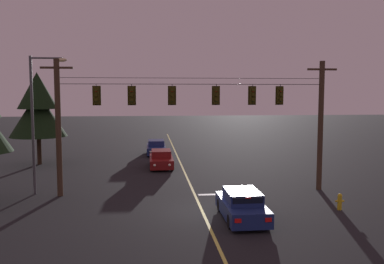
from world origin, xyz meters
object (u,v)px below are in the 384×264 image
(car_oncoming_lead, at_px, (161,159))
(fire_hydrant, at_px, (340,201))
(traffic_light_leftmost, at_px, (96,95))
(traffic_light_centre, at_px, (172,95))
(traffic_light_rightmost, at_px, (253,95))
(car_oncoming_trailing, at_px, (156,148))
(street_lamp_corner, at_px, (38,112))
(traffic_light_far_right, at_px, (280,95))
(traffic_light_right_inner, at_px, (216,95))
(traffic_light_left_inner, at_px, (132,95))
(car_waiting_near_lane, at_px, (242,206))
(tree_verge_near, at_px, (38,108))

(car_oncoming_lead, height_order, fire_hydrant, car_oncoming_lead)
(traffic_light_leftmost, xyz_separation_m, traffic_light_centre, (4.32, 0.00, 0.00))
(traffic_light_leftmost, xyz_separation_m, traffic_light_rightmost, (9.09, 0.00, 0.00))
(car_oncoming_trailing, xyz_separation_m, street_lamp_corner, (-7.03, -15.22, 4.17))
(traffic_light_far_right, relative_size, fire_hydrant, 1.45)
(traffic_light_far_right, bearing_deg, traffic_light_right_inner, 180.00)
(traffic_light_far_right, bearing_deg, traffic_light_left_inner, 180.00)
(traffic_light_leftmost, distance_m, traffic_light_rightmost, 9.09)
(traffic_light_rightmost, xyz_separation_m, traffic_light_far_right, (1.68, 0.00, 0.00))
(traffic_light_centre, bearing_deg, fire_hydrant, -28.13)
(traffic_light_right_inner, distance_m, car_oncoming_lead, 10.48)
(traffic_light_rightmost, height_order, street_lamp_corner, street_lamp_corner)
(traffic_light_leftmost, xyz_separation_m, car_waiting_near_lane, (7.25, -5.42, -5.12))
(traffic_light_leftmost, height_order, traffic_light_far_right, same)
(traffic_light_centre, xyz_separation_m, car_oncoming_trailing, (-0.69, 15.80, -5.12))
(traffic_light_rightmost, relative_size, fire_hydrant, 1.45)
(car_waiting_near_lane, xyz_separation_m, tree_verge_near, (-13.40, 16.58, 4.07))
(traffic_light_far_right, height_order, car_oncoming_lead, traffic_light_far_right)
(car_oncoming_trailing, height_order, street_lamp_corner, street_lamp_corner)
(car_oncoming_trailing, relative_size, fire_hydrant, 5.26)
(traffic_light_leftmost, bearing_deg, car_oncoming_trailing, 77.08)
(traffic_light_rightmost, distance_m, car_oncoming_lead, 11.30)
(car_oncoming_trailing, xyz_separation_m, fire_hydrant, (8.91, -20.20, -0.21))
(traffic_light_leftmost, bearing_deg, traffic_light_right_inner, 0.00)
(traffic_light_right_inner, xyz_separation_m, car_waiting_near_lane, (0.35, -5.42, -5.12))
(traffic_light_leftmost, height_order, car_waiting_near_lane, traffic_light_leftmost)
(traffic_light_far_right, bearing_deg, traffic_light_leftmost, 180.00)
(traffic_light_left_inner, distance_m, car_waiting_near_lane, 9.13)
(traffic_light_centre, relative_size, tree_verge_near, 0.16)
(tree_verge_near, bearing_deg, traffic_light_centre, -46.83)
(car_waiting_near_lane, relative_size, car_oncoming_trailing, 0.98)
(traffic_light_far_right, distance_m, car_oncoming_trailing, 18.08)
(traffic_light_left_inner, xyz_separation_m, traffic_light_rightmost, (7.09, 0.00, 0.00))
(traffic_light_far_right, xyz_separation_m, car_oncoming_lead, (-6.86, 8.64, -5.12))
(traffic_light_left_inner, distance_m, fire_hydrant, 12.60)
(car_waiting_near_lane, xyz_separation_m, car_oncoming_lead, (-3.36, 14.06, -0.00))
(traffic_light_right_inner, xyz_separation_m, traffic_light_rightmost, (2.18, 0.00, 0.00))
(traffic_light_far_right, height_order, car_waiting_near_lane, traffic_light_far_right)
(tree_verge_near, bearing_deg, fire_hydrant, -39.77)
(car_oncoming_trailing, bearing_deg, traffic_light_right_inner, -78.28)
(traffic_light_far_right, xyz_separation_m, street_lamp_corner, (-14.17, 0.58, -0.95))
(traffic_light_left_inner, distance_m, traffic_light_rightmost, 7.09)
(traffic_light_right_inner, xyz_separation_m, traffic_light_far_right, (3.86, 0.00, 0.00))
(traffic_light_rightmost, xyz_separation_m, car_oncoming_trailing, (-5.46, 15.80, -5.12))
(street_lamp_corner, xyz_separation_m, tree_verge_near, (-2.74, 10.57, -0.09))
(traffic_light_rightmost, distance_m, car_oncoming_trailing, 17.48)
(car_oncoming_trailing, distance_m, street_lamp_corner, 17.28)
(car_waiting_near_lane, relative_size, car_oncoming_lead, 0.98)
(traffic_light_far_right, relative_size, car_oncoming_lead, 0.28)
(tree_verge_near, bearing_deg, street_lamp_corner, -75.49)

